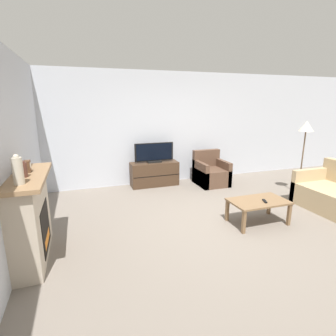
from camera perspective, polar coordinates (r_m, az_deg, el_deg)
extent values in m
plane|color=slate|center=(4.59, 10.96, -11.64)|extent=(24.00, 24.00, 0.00)
cube|color=silver|center=(6.57, 0.09, 8.64)|extent=(12.00, 0.06, 2.70)
cube|color=silver|center=(3.72, -31.75, 2.29)|extent=(0.06, 12.00, 2.70)
cube|color=#B7A893|center=(3.79, -27.74, -9.93)|extent=(0.32, 1.20, 1.07)
cube|color=black|center=(3.82, -25.07, -11.57)|extent=(0.01, 0.66, 0.59)
cube|color=orange|center=(3.89, -24.79, -13.74)|extent=(0.01, 0.46, 0.12)
cube|color=#93704C|center=(3.61, -28.28, -1.70)|extent=(0.44, 1.32, 0.05)
cylinder|color=beige|center=(3.20, -29.88, -0.59)|extent=(0.11, 0.11, 0.29)
sphere|color=beige|center=(3.16, -30.22, 2.12)|extent=(0.06, 0.06, 0.06)
cylinder|color=#512D23|center=(3.49, -28.89, -0.38)|extent=(0.08, 0.08, 0.17)
sphere|color=#512D23|center=(3.47, -29.07, 1.09)|extent=(0.04, 0.04, 0.04)
cube|color=brown|center=(3.72, -28.30, 0.30)|extent=(0.07, 0.11, 0.15)
cylinder|color=white|center=(3.71, -27.74, 0.51)|extent=(0.00, 0.08, 0.08)
cube|color=#422D1E|center=(6.37, -2.98, -1.28)|extent=(1.14, 0.41, 0.58)
cube|color=black|center=(6.18, -2.45, -1.77)|extent=(1.12, 0.01, 0.01)
cube|color=black|center=(6.29, -3.02, 1.42)|extent=(0.33, 0.18, 0.04)
cube|color=black|center=(6.25, -3.04, 3.53)|extent=(0.94, 0.03, 0.43)
cube|color=black|center=(6.23, -3.00, 3.51)|extent=(0.87, 0.01, 0.39)
cube|color=brown|center=(6.53, 9.40, -1.87)|extent=(0.70, 0.76, 0.40)
cube|color=brown|center=(6.70, 8.30, 2.19)|extent=(0.70, 0.14, 0.42)
cube|color=brown|center=(6.37, 7.05, -1.30)|extent=(0.10, 0.76, 0.59)
cube|color=brown|center=(6.65, 11.71, -0.84)|extent=(0.10, 0.76, 0.59)
cube|color=brown|center=(4.62, 19.11, -6.85)|extent=(0.95, 0.56, 0.03)
cube|color=brown|center=(4.27, 16.17, -11.27)|extent=(0.05, 0.05, 0.37)
cube|color=brown|center=(4.80, 24.86, -9.19)|extent=(0.05, 0.05, 0.37)
cube|color=brown|center=(4.64, 12.76, -8.98)|extent=(0.05, 0.05, 0.37)
cube|color=brown|center=(5.12, 21.17, -7.34)|extent=(0.05, 0.05, 0.37)
cube|color=black|center=(4.59, 20.30, -6.77)|extent=(0.09, 0.15, 0.02)
cube|color=tan|center=(6.17, 28.67, -3.15)|extent=(0.96, 0.11, 0.66)
cylinder|color=black|center=(6.56, 26.43, -4.88)|extent=(0.30, 0.30, 0.01)
cylinder|color=brown|center=(6.39, 27.10, 1.01)|extent=(0.03, 0.03, 1.37)
cone|color=beige|center=(6.28, 27.92, 8.08)|extent=(0.30, 0.30, 0.22)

